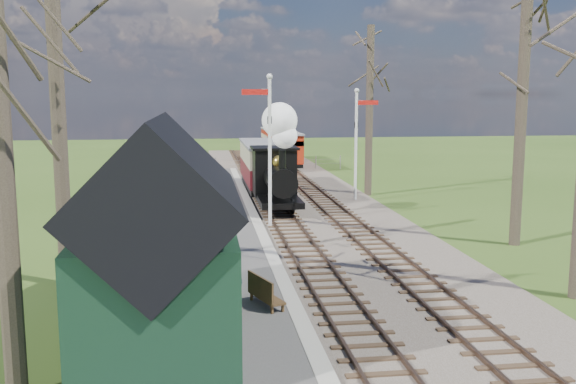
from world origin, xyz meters
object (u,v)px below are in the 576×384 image
Objects in this scene: sign_board at (235,258)px; bench at (263,292)px; station_shed at (162,245)px; red_carriage_a at (285,149)px; locomotive at (277,165)px; semaphore_near at (268,140)px; red_carriage_b at (276,143)px; person at (236,286)px; coach at (264,164)px; semaphore_far at (357,136)px.

bench is at bearing -79.35° from sign_board.
red_carriage_a is (6.90, 32.30, -0.77)m from station_shed.
locomotive is 13.63m from bench.
red_carriage_a is 28.13m from sign_board.
semaphore_near is 26.10m from red_carriage_b.
person reaches higher than sign_board.
semaphore_near is 10.70m from bench.
sign_board is (-2.51, -16.63, -0.90)m from coach.
coach is at bearing 85.26° from semaphore_near.
semaphore_near is at bearing -99.42° from red_carriage_a.
semaphore_far reaches higher than person.
red_carriage_b is at bearing 81.06° from coach.
red_carriage_b is 36.28m from bench.
coach is 1.53× the size of red_carriage_a.
semaphore_far is at bearing -82.93° from red_carriage_a.
station_shed is 20.01m from semaphore_far.
coach is at bearing 89.89° from locomotive.
person is at bearing -92.98° from sign_board.
red_carriage_a is 4.77× the size of sign_board.
station_shed is at bearing -106.38° from semaphore_near.
semaphore_near is 8.09m from sign_board.
person is at bearing -100.19° from semaphore_near.
semaphore_far is 0.73× the size of coach.
station_shed is 21.72m from coach.
semaphore_near is 1.28× the size of locomotive.
semaphore_near is at bearing 8.81° from person.
bench is (-6.35, -16.18, -2.79)m from semaphore_far.
sign_board is at bearing 68.92° from station_shed.
semaphore_far is (8.67, 18.00, 1.08)m from station_shed.
red_carriage_b is at bearing 81.24° from sign_board.
red_carriage_a is at bearing 81.31° from locomotive.
red_carriage_a is 5.50m from red_carriage_b.
red_carriage_a is at bearing 76.73° from coach.
semaphore_near is at bearing 76.71° from sign_board.
locomotive is at bearing -90.11° from coach.
locomotive is 0.96× the size of red_carriage_b.
locomotive is at bearing -98.69° from red_carriage_a.
coach is at bearing 78.58° from station_shed.
red_carriage_a is at bearing 9.31° from person.
semaphore_far is 15.25m from sign_board.
coach is at bearing 143.18° from semaphore_far.
person is (-7.05, -16.60, -2.47)m from semaphore_far.
coach is 1.53× the size of red_carriage_b.
red_carriage_a is 1.00× the size of red_carriage_b.
person is at bearing -98.25° from red_carriage_b.
semaphore_near is 9.52m from coach.
coach is (0.77, 9.27, -1.99)m from semaphore_near.
semaphore_far is 4.07× the size of bench.
red_carriage_a is 31.35m from person.
sign_board is 2.88m from bench.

